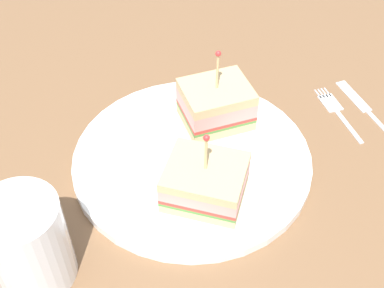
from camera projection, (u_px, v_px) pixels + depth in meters
The scene contains 7 objects.
ground_plane at pixel (192, 168), 63.80cm from camera, with size 106.91×106.91×2.00cm, color brown.
plate at pixel (192, 159), 62.66cm from camera, with size 29.20×29.20×1.22cm, color white.
sandwich_half_front at pixel (205, 182), 56.21cm from camera, with size 11.28×11.40×9.48cm.
sandwich_half_back at pixel (216, 104), 64.81cm from camera, with size 9.84×8.82×10.87cm.
drink_glass at pixel (28, 246), 48.85cm from camera, with size 7.92×7.92×10.38cm.
fork at pixel (335, 108), 70.02cm from camera, with size 4.26×11.46×0.35cm.
knife at pixel (362, 104), 70.60cm from camera, with size 3.80×12.48×0.35cm.
Camera 1 is at (-23.60, -35.82, 46.32)cm, focal length 47.58 mm.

